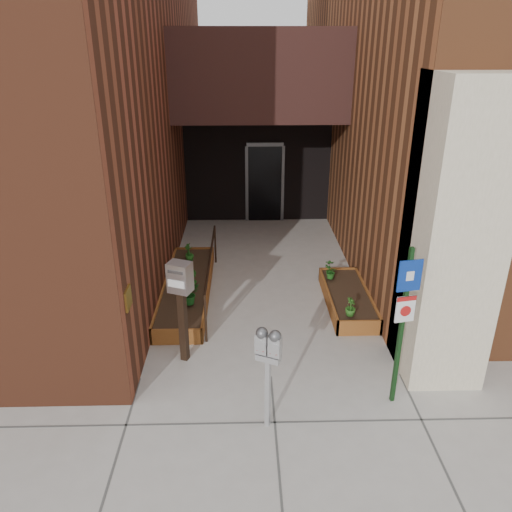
{
  "coord_description": "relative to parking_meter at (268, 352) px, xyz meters",
  "views": [
    {
      "loc": [
        -0.39,
        -6.26,
        4.76
      ],
      "look_at": [
        -0.18,
        1.8,
        1.24
      ],
      "focal_mm": 35.0,
      "sensor_mm": 36.0,
      "label": 1
    }
  ],
  "objects": [
    {
      "name": "shrub_left_d",
      "position": [
        -1.54,
        4.97,
        -0.7
      ],
      "size": [
        0.23,
        0.23,
        0.33
      ],
      "primitive_type": "imported",
      "rotation": [
        0.0,
        0.0,
        5.18
      ],
      "color": "#24601B",
      "rests_on": "planter_left"
    },
    {
      "name": "shrub_right_c",
      "position": [
        1.45,
        3.8,
        -0.71
      ],
      "size": [
        0.34,
        0.34,
        0.29
      ],
      "primitive_type": "imported",
      "rotation": [
        0.0,
        0.0,
        4.38
      ],
      "color": "#205F1B",
      "rests_on": "planter_right"
    },
    {
      "name": "shrub_right_b",
      "position": [
        1.45,
        3.97,
        -0.68
      ],
      "size": [
        0.22,
        0.22,
        0.35
      ],
      "primitive_type": "imported",
      "rotation": [
        0.0,
        0.0,
        2.91
      ],
      "color": "#1B4F16",
      "rests_on": "planter_right"
    },
    {
      "name": "shrub_right_a",
      "position": [
        1.56,
        2.34,
        -0.69
      ],
      "size": [
        0.26,
        0.26,
        0.34
      ],
      "primitive_type": "imported",
      "rotation": [
        0.0,
        0.0,
        1.05
      ],
      "color": "#29601B",
      "rests_on": "planter_right"
    },
    {
      "name": "shrub_left_b",
      "position": [
        -1.3,
        3.43,
        -0.67
      ],
      "size": [
        0.28,
        0.28,
        0.38
      ],
      "primitive_type": "imported",
      "rotation": [
        0.0,
        0.0,
        2.06
      ],
      "color": "#1D5317",
      "rests_on": "planter_left"
    },
    {
      "name": "handrail",
      "position": [
        -0.95,
        3.69,
        -0.41
      ],
      "size": [
        0.04,
        3.34,
        0.9
      ],
      "color": "black",
      "rests_on": "ground"
    },
    {
      "name": "sign_post",
      "position": [
        1.81,
        0.44,
        0.3
      ],
      "size": [
        0.32,
        0.11,
        2.37
      ],
      "color": "black",
      "rests_on": "ground"
    },
    {
      "name": "parking_meter",
      "position": [
        0.0,
        0.0,
        0.0
      ],
      "size": [
        0.35,
        0.24,
        1.5
      ],
      "color": "#ACACAE",
      "rests_on": "ground"
    },
    {
      "name": "ground",
      "position": [
        0.1,
        1.04,
        -1.16
      ],
      "size": [
        80.0,
        80.0,
        0.0
      ],
      "primitive_type": "plane",
      "color": "#9E9991",
      "rests_on": "ground"
    },
    {
      "name": "planter_left",
      "position": [
        -1.45,
        3.74,
        -1.03
      ],
      "size": [
        0.9,
        3.6,
        0.3
      ],
      "color": "brown",
      "rests_on": "ground"
    },
    {
      "name": "shrub_left_c",
      "position": [
        -1.48,
        4.78,
        -0.69
      ],
      "size": [
        0.26,
        0.26,
        0.33
      ],
      "primitive_type": "imported",
      "rotation": [
        0.0,
        0.0,
        3.98
      ],
      "color": "#21621C",
      "rests_on": "planter_left"
    },
    {
      "name": "shrub_left_a",
      "position": [
        -1.3,
        2.85,
        -0.66
      ],
      "size": [
        0.52,
        0.52,
        0.41
      ],
      "primitive_type": "imported",
      "rotation": [
        0.0,
        0.0,
        0.72
      ],
      "color": "#18541A",
      "rests_on": "planter_left"
    },
    {
      "name": "architecture",
      "position": [
        -0.08,
        7.93,
        3.82
      ],
      "size": [
        20.0,
        14.6,
        10.0
      ],
      "color": "brown",
      "rests_on": "ground"
    },
    {
      "name": "payment_dropbox",
      "position": [
        -1.26,
        1.54,
        0.07
      ],
      "size": [
        0.41,
        0.36,
        1.71
      ],
      "color": "black",
      "rests_on": "ground"
    },
    {
      "name": "planter_right",
      "position": [
        1.7,
        3.24,
        -1.03
      ],
      "size": [
        0.8,
        2.2,
        0.3
      ],
      "color": "brown",
      "rests_on": "ground"
    }
  ]
}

